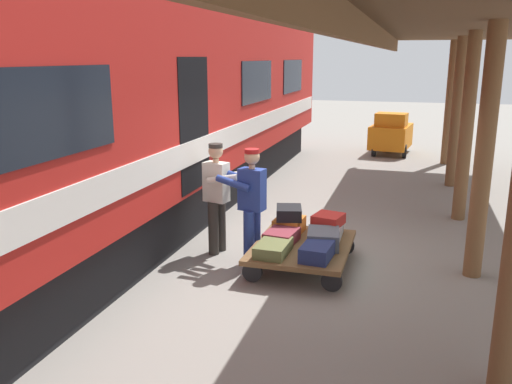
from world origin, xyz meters
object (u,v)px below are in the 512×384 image
suitcase_slate_roller (323,239)px  suitcase_navy_fabric (317,251)px  suitcase_red_plastic (328,220)px  suitcase_burgundy_valise (282,236)px  porter_in_overalls (251,202)px  suitcase_black_hardshell (289,213)px  porter_by_door (218,195)px  baggage_tug (391,134)px  suitcase_gray_aluminum (329,231)px  suitcase_olive_duffel (273,248)px  train_car (107,115)px  suitcase_orange_carryall (289,225)px  luggage_cart (302,248)px

suitcase_slate_roller → suitcase_navy_fabric: bearing=90.0°
suitcase_red_plastic → suitcase_navy_fabric: bearing=90.8°
suitcase_burgundy_valise → suitcase_navy_fabric: suitcase_navy_fabric is taller
porter_in_overalls → suitcase_slate_roller: bearing=-177.0°
suitcase_navy_fabric → suitcase_red_plastic: suitcase_red_plastic is taller
suitcase_black_hardshell → porter_in_overalls: bearing=48.8°
suitcase_burgundy_valise → suitcase_navy_fabric: 0.77m
suitcase_slate_roller → porter_by_door: bearing=-7.9°
porter_in_overalls → baggage_tug: porter_in_overalls is taller
porter_by_door → suitcase_navy_fabric: bearing=156.9°
suitcase_burgundy_valise → suitcase_gray_aluminum: suitcase_burgundy_valise is taller
suitcase_burgundy_valise → suitcase_olive_duffel: size_ratio=0.83×
suitcase_red_plastic → baggage_tug: size_ratio=0.24×
train_car → baggage_tug: 10.40m
suitcase_slate_roller → porter_in_overalls: 1.15m
train_car → suitcase_orange_carryall: size_ratio=40.45×
suitcase_gray_aluminum → luggage_cart: bearing=57.8°
luggage_cart → suitcase_orange_carryall: suitcase_orange_carryall is taller
luggage_cart → baggage_tug: size_ratio=0.95×
train_car → suitcase_olive_duffel: (-2.97, 0.86, -1.63)m
luggage_cart → porter_in_overalls: size_ratio=1.02×
porter_by_door → luggage_cart: bearing=170.3°
suitcase_burgundy_valise → baggage_tug: (-1.06, -9.86, 0.19)m
luggage_cart → suitcase_olive_duffel: bearing=57.8°
luggage_cart → suitcase_black_hardshell: bearing=-56.3°
suitcase_orange_carryall → suitcase_red_plastic: bearing=-177.5°
suitcase_navy_fabric → suitcase_orange_carryall: suitcase_orange_carryall is taller
luggage_cart → suitcase_gray_aluminum: suitcase_gray_aluminum is taller
suitcase_burgundy_valise → baggage_tug: baggage_tug is taller
suitcase_navy_fabric → suitcase_olive_duffel: bearing=0.0°
suitcase_burgundy_valise → suitcase_slate_roller: bearing=180.0°
suitcase_navy_fabric → baggage_tug: baggage_tug is taller
suitcase_burgundy_valise → suitcase_navy_fabric: (-0.60, 0.48, 0.01)m
luggage_cart → suitcase_red_plastic: (-0.29, -0.50, 0.30)m
train_car → suitcase_red_plastic: bearing=-178.1°
suitcase_orange_carryall → suitcase_olive_duffel: bearing=90.0°
suitcase_gray_aluminum → porter_in_overalls: bearing=26.8°
porter_in_overalls → suitcase_olive_duffel: bearing=136.6°
suitcase_gray_aluminum → suitcase_slate_roller: bearing=90.0°
luggage_cart → suitcase_red_plastic: size_ratio=4.04×
suitcase_burgundy_valise → suitcase_orange_carryall: size_ratio=1.11×
suitcase_olive_duffel → porter_in_overalls: 0.79m
train_car → suitcase_slate_roller: 3.93m
suitcase_navy_fabric → suitcase_olive_duffel: 0.60m
luggage_cart → suitcase_slate_roller: bearing=180.0°
suitcase_orange_carryall → porter_by_door: bearing=13.0°
train_car → suitcase_black_hardshell: train_car is taller
porter_by_door → baggage_tug: bearing=-102.4°
suitcase_burgundy_valise → suitcase_olive_duffel: bearing=90.0°
suitcase_gray_aluminum → train_car: bearing=1.5°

